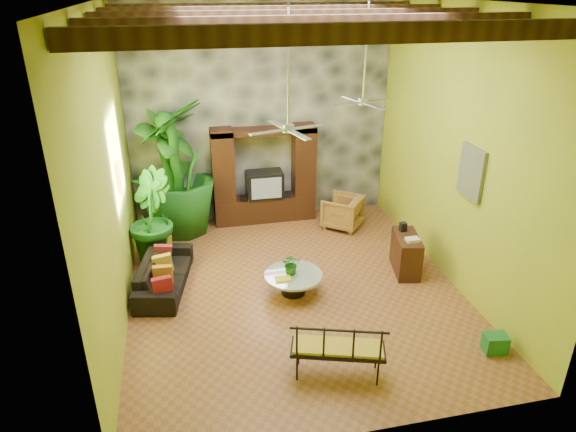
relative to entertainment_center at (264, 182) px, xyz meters
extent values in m
plane|color=brown|center=(0.00, -3.14, -0.97)|extent=(7.00, 7.00, 0.00)
cube|color=silver|center=(0.00, -3.14, 4.03)|extent=(6.00, 7.00, 0.02)
cube|color=gold|center=(0.00, 0.36, 1.53)|extent=(6.00, 0.02, 5.00)
cube|color=gold|center=(-3.00, -3.14, 1.53)|extent=(0.02, 7.00, 5.00)
cube|color=gold|center=(3.00, -3.14, 1.53)|extent=(0.02, 7.00, 5.00)
cube|color=#323439|center=(0.00, 0.30, 1.53)|extent=(5.98, 0.10, 4.98)
cube|color=#301D0F|center=(0.00, -5.74, 3.81)|extent=(5.95, 0.16, 0.22)
cube|color=#301D0F|center=(0.00, -4.44, 3.81)|extent=(5.95, 0.16, 0.22)
cube|color=#301D0F|center=(0.00, -3.14, 3.81)|extent=(5.95, 0.16, 0.22)
cube|color=#301D0F|center=(0.00, -1.84, 3.81)|extent=(5.95, 0.16, 0.22)
cube|color=#301D0F|center=(0.00, -0.54, 3.81)|extent=(5.95, 0.16, 0.22)
cube|color=#32190E|center=(0.00, 0.00, -0.67)|extent=(2.40, 0.50, 0.60)
cube|color=#32190E|center=(-0.95, 0.00, 0.33)|extent=(0.50, 0.48, 2.00)
cube|color=#32190E|center=(0.95, 0.00, 0.33)|extent=(0.50, 0.48, 2.00)
cube|color=#32190E|center=(0.00, 0.00, 1.23)|extent=(2.40, 0.48, 0.12)
cube|color=black|center=(0.00, -0.02, -0.05)|extent=(0.85, 0.52, 0.62)
cube|color=#8C99A8|center=(0.00, -0.29, -0.05)|extent=(0.70, 0.02, 0.50)
cylinder|color=#ABABAF|center=(-0.20, -3.54, 3.13)|extent=(0.04, 0.04, 1.80)
cylinder|color=#ABABAF|center=(-0.20, -3.54, 2.23)|extent=(0.18, 0.18, 0.12)
cube|color=#ABABAF|center=(0.15, -3.44, 2.21)|extent=(0.58, 0.26, 0.01)
cube|color=#ABABAF|center=(-0.29, -3.19, 2.21)|extent=(0.26, 0.58, 0.01)
cube|color=#ABABAF|center=(-0.55, -3.63, 2.21)|extent=(0.58, 0.26, 0.01)
cube|color=#ABABAF|center=(-0.11, -3.88, 2.21)|extent=(0.26, 0.58, 0.01)
cylinder|color=#ABABAF|center=(1.60, -1.94, 3.13)|extent=(0.04, 0.04, 1.80)
cylinder|color=#ABABAF|center=(1.60, -1.94, 2.23)|extent=(0.18, 0.18, 0.12)
cube|color=#ABABAF|center=(1.95, -1.84, 2.21)|extent=(0.58, 0.26, 0.01)
cube|color=#ABABAF|center=(1.51, -1.59, 2.21)|extent=(0.26, 0.58, 0.01)
cube|color=#ABABAF|center=(1.25, -2.03, 2.21)|extent=(0.58, 0.26, 0.01)
cube|color=#ABABAF|center=(1.69, -2.28, 2.21)|extent=(0.26, 0.58, 0.01)
cube|color=gold|center=(-2.96, -2.14, 1.13)|extent=(0.06, 0.32, 0.55)
cube|color=#25658A|center=(2.96, -3.74, 1.33)|extent=(0.06, 0.70, 0.90)
imported|color=black|center=(-2.37, -2.55, -0.67)|extent=(1.16, 2.12, 0.58)
imported|color=olive|center=(1.70, -0.77, -0.59)|extent=(1.15, 1.15, 0.75)
imported|color=#23641A|center=(-2.14, 0.01, 0.47)|extent=(1.78, 1.80, 2.87)
imported|color=#16551A|center=(-2.58, -1.48, 0.01)|extent=(1.04, 1.20, 1.94)
imported|color=#195716|center=(-1.98, -0.18, 0.55)|extent=(2.25, 2.25, 3.02)
cylinder|color=black|center=(-0.05, -3.28, -0.79)|extent=(0.45, 0.45, 0.36)
cylinder|color=#B9C5BF|center=(-0.05, -3.28, -0.59)|extent=(1.07, 1.07, 0.04)
imported|color=#1B5C18|center=(-0.08, -3.25, -0.37)|extent=(0.41, 0.37, 0.40)
cube|color=yellow|center=(-0.27, -3.42, -0.55)|extent=(0.29, 0.21, 0.03)
cube|color=black|center=(0.09, -5.53, -0.52)|extent=(1.43, 0.84, 0.05)
cube|color=gold|center=(0.09, -5.53, -0.48)|extent=(1.35, 0.77, 0.06)
cube|color=black|center=(0.09, -5.77, -0.25)|extent=(1.30, 0.44, 0.54)
cube|color=#351F10|center=(2.30, -2.98, -0.58)|extent=(0.62, 1.02, 0.77)
cube|color=#1B662D|center=(2.65, -5.57, -0.81)|extent=(0.38, 0.31, 0.30)
camera|label=1|loc=(-1.87, -11.14, 4.32)|focal=32.00mm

